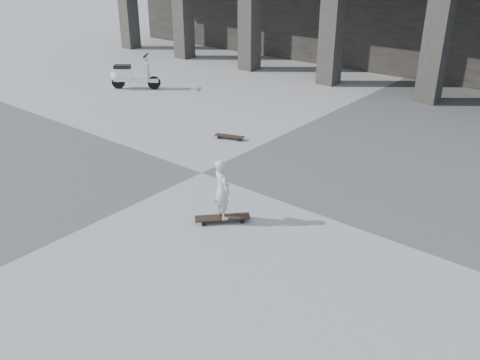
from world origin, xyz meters
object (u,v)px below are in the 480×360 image
Objects in this scene: longboard at (222,218)px; scooter at (127,75)px; skateboard_spare at (230,136)px; child at (222,189)px.

scooter is (-8.53, 4.88, 0.39)m from longboard.
longboard is at bearing -65.71° from scooter.
skateboard_spare is 6.10m from scooter.
scooter is at bearing 103.50° from longboard.
longboard is 1.12× the size of skateboard_spare.
skateboard_spare is at bearing 81.81° from longboard.
scooter is (-5.89, 1.56, 0.39)m from skateboard_spare.
child is (0.00, -0.00, 0.57)m from longboard.
child is at bearing -71.17° from skateboard_spare.
child is at bearing -65.71° from scooter.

